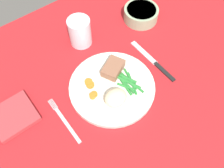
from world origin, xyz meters
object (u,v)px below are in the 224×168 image
meat_portion (113,68)px  salad_bowl (141,13)px  water_glass (80,33)px  dinner_plate (112,87)px  napkin (14,116)px  fork (64,121)px  knife (153,61)px

meat_portion → salad_bowl: bearing=29.9°
meat_portion → water_glass: size_ratio=0.75×
dinner_plate → water_glass: (3.15, 21.86, 3.40)cm
dinner_plate → salad_bowl: size_ratio=2.08×
meat_portion → napkin: meat_portion is taller
meat_portion → water_glass: bearing=91.4°
meat_portion → fork: bearing=-168.1°
dinner_plate → water_glass: 22.34cm
meat_portion → fork: 21.73cm
fork → water_glass: 30.52cm
dinner_plate → fork: dinner_plate is taller
dinner_plate → fork: 17.52cm
dinner_plate → knife: bearing=-0.9°
dinner_plate → knife: dinner_plate is taller
napkin → water_glass: bearing=21.1°
dinner_plate → water_glass: size_ratio=2.68×
knife → napkin: bearing=164.2°
knife → water_glass: 26.57cm
meat_portion → salad_bowl: salad_bowl is taller
knife → napkin: napkin is taller
fork → meat_portion: bearing=13.9°
knife → fork: bearing=176.5°
salad_bowl → napkin: (-55.67, -8.12, -1.88)cm
meat_portion → napkin: (-31.91, 5.53, -2.27)cm
salad_bowl → napkin: bearing=-171.7°
dinner_plate → napkin: 29.94cm
salad_bowl → water_glass: bearing=170.6°
dinner_plate → meat_portion: 5.93cm
meat_portion → fork: (-21.09, -4.44, -2.80)cm
fork → napkin: (-10.82, 9.97, 0.53)cm
water_glass → salad_bowl: (24.19, -4.02, -1.59)cm
knife → salad_bowl: bearing=57.5°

